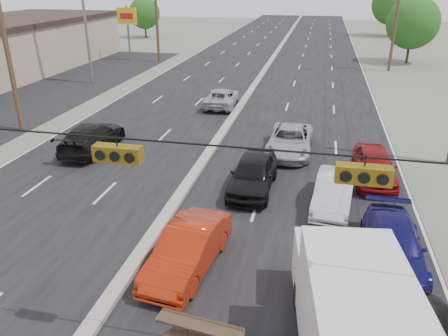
{
  "coord_description": "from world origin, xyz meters",
  "views": [
    {
      "loc": [
        5.52,
        -7.89,
        8.87
      ],
      "look_at": [
        2.28,
        6.99,
        2.2
      ],
      "focal_mm": 35.0,
      "sensor_mm": 36.0,
      "label": 1
    }
  ],
  "objects_px": {
    "utility_pole_right_c": "(396,19)",
    "queue_car_e": "(374,166)",
    "queue_car_a": "(253,174)",
    "queue_car_d": "(393,245)",
    "tree_right_mid": "(413,23)",
    "utility_pole_left_b": "(7,47)",
    "tree_right_far": "(393,4)",
    "box_truck": "(351,319)",
    "oncoming_near": "(92,137)",
    "oncoming_far": "(222,98)",
    "red_sedan": "(188,250)",
    "queue_car_b": "(334,192)",
    "tree_left_far": "(144,13)",
    "queue_car_c": "(290,141)",
    "utility_pole_left_c": "(156,15)",
    "pole_sign_far": "(127,21)"
  },
  "relations": [
    {
      "from": "oncoming_near",
      "to": "oncoming_far",
      "type": "height_order",
      "value": "oncoming_near"
    },
    {
      "from": "utility_pole_right_c",
      "to": "oncoming_far",
      "type": "distance_m",
      "value": 22.34
    },
    {
      "from": "oncoming_near",
      "to": "utility_pole_right_c",
      "type": "bearing_deg",
      "value": -126.96
    },
    {
      "from": "utility_pole_right_c",
      "to": "queue_car_c",
      "type": "height_order",
      "value": "utility_pole_right_c"
    },
    {
      "from": "queue_car_a",
      "to": "oncoming_far",
      "type": "xyz_separation_m",
      "value": [
        -4.4,
        13.32,
        -0.12
      ]
    },
    {
      "from": "tree_left_far",
      "to": "box_truck",
      "type": "xyz_separation_m",
      "value": [
        28.72,
        -59.59,
        -2.11
      ]
    },
    {
      "from": "utility_pole_left_c",
      "to": "queue_car_c",
      "type": "relative_size",
      "value": 1.98
    },
    {
      "from": "tree_left_far",
      "to": "queue_car_a",
      "type": "relative_size",
      "value": 1.33
    },
    {
      "from": "pole_sign_far",
      "to": "tree_right_mid",
      "type": "distance_m",
      "value": 31.4
    },
    {
      "from": "queue_car_c",
      "to": "oncoming_near",
      "type": "xyz_separation_m",
      "value": [
        -10.73,
        -1.92,
        0.06
      ]
    },
    {
      "from": "utility_pole_left_b",
      "to": "utility_pole_left_c",
      "type": "xyz_separation_m",
      "value": [
        0.0,
        25.0,
        0.0
      ]
    },
    {
      "from": "tree_right_mid",
      "to": "red_sedan",
      "type": "bearing_deg",
      "value": -107.61
    },
    {
      "from": "queue_car_a",
      "to": "queue_car_c",
      "type": "xyz_separation_m",
      "value": [
        1.28,
        4.96,
        -0.08
      ]
    },
    {
      "from": "tree_left_far",
      "to": "oncoming_far",
      "type": "xyz_separation_m",
      "value": [
        20.6,
        -36.92,
        -3.05
      ]
    },
    {
      "from": "utility_pole_left_b",
      "to": "box_truck",
      "type": "xyz_separation_m",
      "value": [
        19.22,
        -14.59,
        -3.5
      ]
    },
    {
      "from": "utility_pole_left_c",
      "to": "queue_car_d",
      "type": "xyz_separation_m",
      "value": [
        20.91,
        -34.69,
        -4.43
      ]
    },
    {
      "from": "pole_sign_far",
      "to": "queue_car_c",
      "type": "bearing_deg",
      "value": -51.27
    },
    {
      "from": "tree_left_far",
      "to": "oncoming_far",
      "type": "height_order",
      "value": "tree_left_far"
    },
    {
      "from": "utility_pole_left_b",
      "to": "tree_right_far",
      "type": "distance_m",
      "value": 61.95
    },
    {
      "from": "pole_sign_far",
      "to": "red_sedan",
      "type": "bearing_deg",
      "value": -63.96
    },
    {
      "from": "queue_car_a",
      "to": "queue_car_c",
      "type": "bearing_deg",
      "value": 76.66
    },
    {
      "from": "utility_pole_right_c",
      "to": "queue_car_d",
      "type": "distance_m",
      "value": 35.21
    },
    {
      "from": "queue_car_d",
      "to": "tree_right_far",
      "type": "bearing_deg",
      "value": 84.27
    },
    {
      "from": "utility_pole_right_c",
      "to": "queue_car_a",
      "type": "distance_m",
      "value": 31.99
    },
    {
      "from": "red_sedan",
      "to": "queue_car_b",
      "type": "height_order",
      "value": "red_sedan"
    },
    {
      "from": "tree_right_mid",
      "to": "queue_car_c",
      "type": "height_order",
      "value": "tree_right_mid"
    },
    {
      "from": "utility_pole_left_b",
      "to": "queue_car_e",
      "type": "relative_size",
      "value": 2.24
    },
    {
      "from": "tree_right_mid",
      "to": "tree_right_far",
      "type": "height_order",
      "value": "tree_right_far"
    },
    {
      "from": "utility_pole_right_c",
      "to": "queue_car_e",
      "type": "bearing_deg",
      "value": -98.27
    },
    {
      "from": "utility_pole_left_c",
      "to": "tree_left_far",
      "type": "height_order",
      "value": "utility_pole_left_c"
    },
    {
      "from": "oncoming_near",
      "to": "red_sedan",
      "type": "bearing_deg",
      "value": 129.61
    },
    {
      "from": "tree_left_far",
      "to": "queue_car_d",
      "type": "distance_m",
      "value": 62.65
    },
    {
      "from": "tree_right_far",
      "to": "box_truck",
      "type": "relative_size",
      "value": 1.27
    },
    {
      "from": "queue_car_c",
      "to": "queue_car_e",
      "type": "relative_size",
      "value": 1.13
    },
    {
      "from": "utility_pole_left_b",
      "to": "utility_pole_left_c",
      "type": "height_order",
      "value": "same"
    },
    {
      "from": "queue_car_b",
      "to": "tree_right_far",
      "type": "bearing_deg",
      "value": 87.27
    },
    {
      "from": "red_sedan",
      "to": "oncoming_near",
      "type": "height_order",
      "value": "oncoming_near"
    },
    {
      "from": "box_truck",
      "to": "red_sedan",
      "type": "height_order",
      "value": "box_truck"
    },
    {
      "from": "box_truck",
      "to": "utility_pole_left_c",
      "type": "bearing_deg",
      "value": 108.04
    },
    {
      "from": "utility_pole_left_b",
      "to": "queue_car_d",
      "type": "height_order",
      "value": "utility_pole_left_b"
    },
    {
      "from": "red_sedan",
      "to": "tree_right_mid",
      "type": "bearing_deg",
      "value": 79.26
    },
    {
      "from": "queue_car_d",
      "to": "oncoming_far",
      "type": "bearing_deg",
      "value": 119.86
    },
    {
      "from": "queue_car_b",
      "to": "queue_car_c",
      "type": "distance_m",
      "value": 6.26
    },
    {
      "from": "queue_car_c",
      "to": "queue_car_e",
      "type": "xyz_separation_m",
      "value": [
        4.14,
        -2.8,
        0.06
      ]
    },
    {
      "from": "queue_car_d",
      "to": "tree_right_mid",
      "type": "bearing_deg",
      "value": 81.53
    },
    {
      "from": "utility_pole_left_c",
      "to": "queue_car_a",
      "type": "bearing_deg",
      "value": -62.86
    },
    {
      "from": "queue_car_c",
      "to": "oncoming_far",
      "type": "height_order",
      "value": "queue_car_c"
    },
    {
      "from": "utility_pole_left_b",
      "to": "tree_right_mid",
      "type": "distance_m",
      "value": 40.7
    },
    {
      "from": "utility_pole_left_b",
      "to": "oncoming_far",
      "type": "relative_size",
      "value": 2.09
    },
    {
      "from": "tree_left_far",
      "to": "queue_car_a",
      "type": "distance_m",
      "value": 56.19
    }
  ]
}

